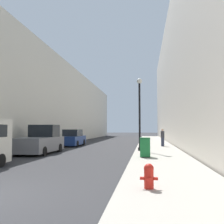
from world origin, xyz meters
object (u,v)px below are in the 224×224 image
Objects in this scene: pickup_truck at (40,141)px; pedestrian_on_sidewalk at (163,137)px; lamppost at (140,108)px; parked_sedan_near at (73,138)px; trash_bin at (145,147)px; fire_hydrant at (149,175)px.

pedestrian_on_sidewalk is (9.30, 6.50, 0.11)m from pickup_truck.
lamppost is 1.29× the size of parked_sedan_near.
pedestrian_on_sidewalk is at bearing 34.97° from pickup_truck.
trash_bin is 9.23m from pedestrian_on_sidewalk.
pickup_truck is at bearing 126.95° from fire_hydrant.
lamppost is 7.85m from pickup_truck.
fire_hydrant is at bearing -87.36° from lamppost.
lamppost is at bearing 95.75° from trash_bin.
parked_sedan_near is at bearing 88.90° from pickup_truck.
trash_bin is 4.92m from lamppost.
fire_hydrant is at bearing -67.02° from parked_sedan_near.
pickup_truck is 11.34m from pedestrian_on_sidewalk.
parked_sedan_near is (0.15, 7.70, -0.09)m from pickup_truck.
trash_bin is 0.23× the size of pickup_truck.
parked_sedan_near is (-7.68, 18.10, 0.26)m from fire_hydrant.
lamppost is at bearing -40.90° from parked_sedan_near.
pedestrian_on_sidewalk is (9.15, -1.20, 0.20)m from parked_sedan_near.
parked_sedan_near is 2.61× the size of pedestrian_on_sidewalk.
pickup_truck reaches higher than pedestrian_on_sidewalk.
fire_hydrant is 19.67m from parked_sedan_near.
parked_sedan_near is (-7.13, 6.17, -2.61)m from lamppost.
pickup_truck is at bearing -145.03° from pedestrian_on_sidewalk.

